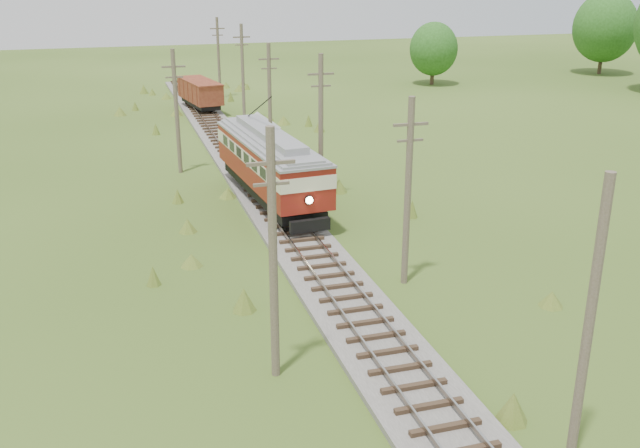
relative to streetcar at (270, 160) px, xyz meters
name	(u,v)px	position (x,y,z in m)	size (l,w,h in m)	color
railbed_main	(261,188)	(0.00, 3.06, -2.64)	(3.60, 96.00, 0.57)	#605B54
streetcar	(270,160)	(0.00, 0.00, 0.00)	(4.22, 13.68, 6.20)	black
gondola	(200,92)	(0.00, 31.48, -0.87)	(3.76, 8.10, 2.59)	black
gravel_pile	(259,120)	(4.16, 22.77, -2.20)	(3.71, 3.93, 1.35)	gray
utility_pole_r_1	(589,326)	(3.10, -25.94, 1.57)	(0.30, 0.30, 8.80)	brown
utility_pole_r_2	(408,191)	(3.30, -12.94, 1.59)	(1.60, 0.30, 8.60)	brown
utility_pole_r_3	(321,127)	(3.20, 0.06, 1.80)	(1.60, 0.30, 9.00)	brown
utility_pole_r_4	(270,97)	(3.00, 13.06, 1.49)	(1.60, 0.30, 8.40)	brown
utility_pole_r_5	(243,71)	(3.40, 26.06, 1.75)	(1.60, 0.30, 8.90)	brown
utility_pole_r_6	(219,57)	(3.20, 39.06, 1.64)	(1.60, 0.30, 8.70)	brown
utility_pole_l_a	(273,255)	(-4.20, -18.94, 1.80)	(1.60, 0.30, 9.00)	brown
utility_pole_l_b	(177,111)	(-4.50, 9.06, 1.59)	(1.60, 0.30, 8.60)	brown
tree_right_5	(605,27)	(56.00, 43.06, 3.36)	(8.40, 8.40, 10.82)	#38281C
tree_mid_b	(434,49)	(30.00, 41.06, 1.50)	(5.88, 5.88, 7.57)	#38281C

